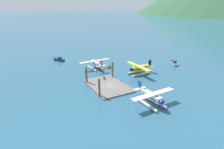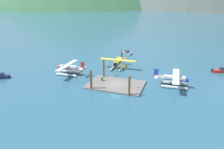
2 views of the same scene
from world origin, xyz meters
TOP-DOWN VIEW (x-y plane):
  - ground_plane at (0.00, 0.00)m, footprint 1200.00×1200.00m
  - dock_platform at (0.00, 0.00)m, footprint 12.95×8.76m
  - piling_near_left at (-4.42, -4.04)m, footprint 0.52×0.52m
  - piling_near_right at (4.35, -4.33)m, footprint 0.48×0.48m
  - piling_far_left at (-4.51, 3.86)m, footprint 0.47×0.47m
  - flagpole at (1.93, -1.56)m, footprint 0.95×0.10m
  - fuel_drum at (-3.82, 0.92)m, footprint 0.62×0.62m
  - mooring_buoy at (-12.91, 7.38)m, footprint 0.76×0.76m
  - seaplane_cream_stbd_fwd at (12.93, 3.69)m, footprint 7.98×10.45m
  - seaplane_yellow_bow_left at (-3.33, 12.14)m, footprint 10.43×7.98m
  - seaplane_silver_port_fwd at (-14.13, 2.77)m, footprint 7.98×10.45m
  - boat_navy_open_sw at (-29.07, -5.37)m, footprint 4.36×3.49m
  - boat_red_open_east at (24.56, 18.09)m, footprint 4.77×2.56m
  - boat_grey_open_north at (-5.29, 28.76)m, footprint 4.67×2.86m

SIDE VIEW (x-z plane):
  - ground_plane at x=0.00m, z-range 0.00..0.00m
  - dock_platform at x=0.00m, z-range 0.00..0.30m
  - mooring_buoy at x=-12.91m, z-range 0.00..0.76m
  - boat_navy_open_sw at x=-29.07m, z-range -0.26..1.24m
  - boat_red_open_east at x=24.56m, z-range -0.26..1.24m
  - boat_grey_open_north at x=-5.29m, z-range -0.26..1.24m
  - fuel_drum at x=-3.82m, z-range 0.30..1.18m
  - seaplane_cream_stbd_fwd at x=12.93m, z-range -0.34..3.50m
  - seaplane_yellow_bow_left at x=-3.33m, z-range -0.34..3.50m
  - seaplane_silver_port_fwd at x=-14.13m, z-range -0.34..3.50m
  - piling_near_right at x=4.35m, z-range 0.00..4.41m
  - piling_near_left at x=-4.42m, z-range 0.00..4.51m
  - piling_far_left at x=-4.51m, z-range 0.00..4.73m
  - flagpole at x=1.93m, z-range 1.00..6.50m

